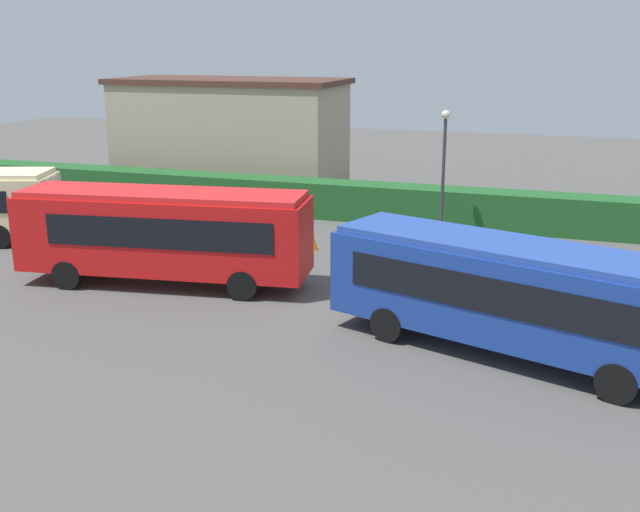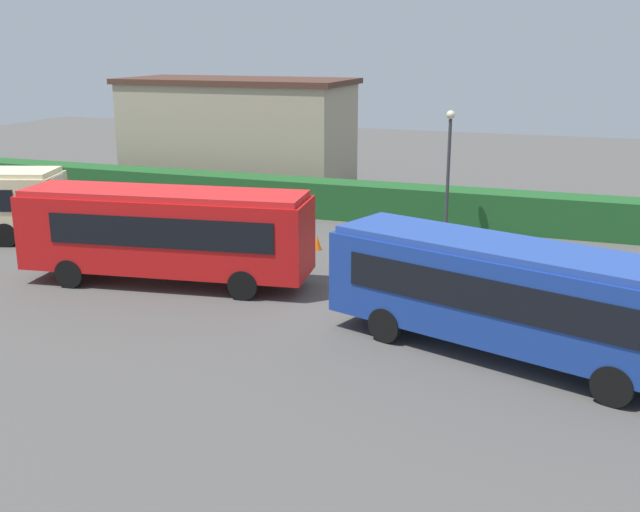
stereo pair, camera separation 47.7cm
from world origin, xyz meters
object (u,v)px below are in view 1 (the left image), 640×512
bus_blue (513,292)px  person_center (197,243)px  bus_red (163,231)px  traffic_cone (314,243)px  lamppost (444,159)px

bus_blue → person_center: bus_blue is taller
bus_red → traffic_cone: bearing=-127.5°
bus_red → bus_blue: 12.17m
traffic_cone → bus_red: bearing=-119.6°
person_center → traffic_cone: person_center is taller
person_center → traffic_cone: (3.39, 3.58, -0.58)m
bus_red → person_center: size_ratio=6.08×
bus_red → bus_blue: bearing=160.1°
person_center → traffic_cone: bearing=-59.0°
traffic_cone → lamppost: size_ratio=0.11×
bus_red → lamppost: bearing=-137.1°
bus_red → person_center: bus_red is taller
bus_blue → traffic_cone: size_ratio=17.36×
bus_red → person_center: (-0.01, 2.36, -1.01)m
traffic_cone → bus_blue: bearing=-44.9°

